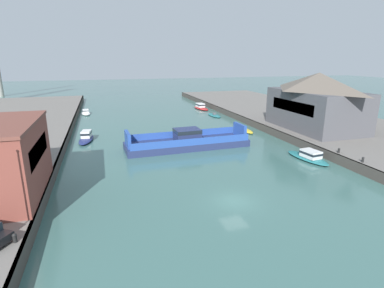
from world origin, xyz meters
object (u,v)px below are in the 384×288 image
(moored_boat_near_right, at_px, (86,137))
(moored_boat_far_right, at_px, (201,107))
(moored_boat_mid_right, at_px, (214,115))
(moored_boat_near_left, at_px, (309,156))
(warehouse_shed, at_px, (317,101))
(moored_boat_far_left, at_px, (245,130))
(chain_ferry, at_px, (187,142))
(moored_boat_mid_left, at_px, (86,112))

(moored_boat_near_right, distance_m, moored_boat_far_right, 41.40)
(moored_boat_mid_right, bearing_deg, moored_boat_near_left, -88.98)
(moored_boat_far_right, relative_size, warehouse_shed, 0.48)
(moored_boat_far_right, bearing_deg, moored_boat_far_left, -90.50)
(moored_boat_far_right, bearing_deg, moored_boat_mid_right, -91.15)
(chain_ferry, xyz_separation_m, moored_boat_mid_left, (-17.09, 37.67, -0.56))
(moored_boat_mid_left, bearing_deg, warehouse_shed, -41.02)
(moored_boat_far_left, height_order, warehouse_shed, warehouse_shed)
(chain_ferry, distance_m, moored_boat_far_right, 39.87)
(moored_boat_near_right, height_order, moored_boat_mid_right, moored_boat_near_right)
(moored_boat_near_left, relative_size, moored_boat_mid_right, 1.21)
(moored_boat_near_left, bearing_deg, chain_ferry, 143.45)
(moored_boat_mid_left, bearing_deg, moored_boat_near_right, -87.84)
(moored_boat_near_left, distance_m, moored_boat_mid_right, 36.55)
(moored_boat_near_left, height_order, moored_boat_far_right, moored_boat_far_right)
(moored_boat_mid_left, distance_m, moored_boat_far_right, 31.71)
(moored_boat_near_right, bearing_deg, warehouse_shed, -11.39)
(moored_boat_near_left, distance_m, moored_boat_near_right, 37.14)
(moored_boat_far_left, bearing_deg, warehouse_shed, -33.54)
(chain_ferry, bearing_deg, warehouse_shed, 2.17)
(moored_boat_mid_right, distance_m, warehouse_shed, 27.45)
(moored_boat_near_right, relative_size, moored_boat_far_right, 0.90)
(moored_boat_mid_right, bearing_deg, chain_ferry, -119.51)
(moored_boat_mid_right, xyz_separation_m, warehouse_shed, (10.74, -24.45, 6.33))
(moored_boat_mid_right, height_order, warehouse_shed, warehouse_shed)
(moored_boat_mid_left, height_order, warehouse_shed, warehouse_shed)
(moored_boat_near_left, bearing_deg, moored_boat_mid_left, 123.34)
(moored_boat_far_left, bearing_deg, moored_boat_far_right, 89.50)
(moored_boat_near_right, distance_m, moored_boat_far_left, 30.40)
(moored_boat_near_left, xyz_separation_m, warehouse_shed, (10.09, 12.09, 5.96))
(chain_ferry, distance_m, moored_boat_far_left, 16.50)
(chain_ferry, relative_size, moored_boat_near_left, 2.59)
(chain_ferry, xyz_separation_m, moored_boat_far_right, (14.61, 37.09, -0.40))
(moored_boat_far_left, relative_size, warehouse_shed, 0.38)
(moored_boat_near_right, relative_size, moored_boat_far_left, 1.14)
(moored_boat_mid_right, distance_m, moored_boat_far_left, 17.32)
(moored_boat_far_right, xyz_separation_m, warehouse_shed, (10.50, -36.14, 5.92))
(moored_boat_mid_right, bearing_deg, warehouse_shed, -66.30)
(warehouse_shed, bearing_deg, moored_boat_mid_right, 113.70)
(moored_boat_near_left, height_order, moored_boat_mid_right, moored_boat_near_left)
(chain_ferry, relative_size, moored_boat_far_right, 2.44)
(chain_ferry, relative_size, moored_boat_mid_right, 3.13)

